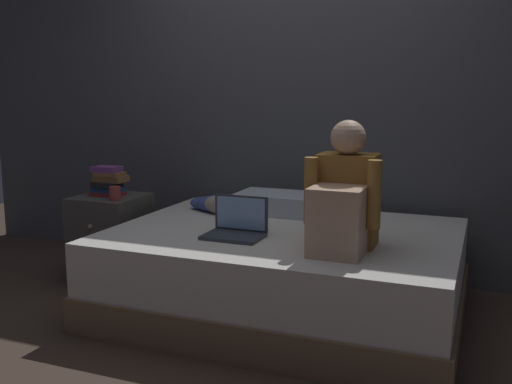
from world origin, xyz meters
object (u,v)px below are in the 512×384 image
Objects in this scene: bed at (284,272)px; clothes_pile at (214,204)px; nightstand at (112,239)px; person_sitting at (344,201)px; pillow at (279,203)px; mug at (115,193)px; book_stack at (108,181)px; laptop at (236,227)px.

bed is 5.33× the size of clothes_pile.
nightstand is 0.92× the size of person_sitting.
bed is at bearing -26.96° from clothes_pile.
person_sitting is (0.41, -0.28, 0.51)m from bed.
person_sitting is 0.96m from pillow.
mug is at bearing -179.78° from bed.
clothes_pile is at bearing 153.04° from bed.
pillow is at bearing 129.70° from person_sitting.
pillow is 6.22× the size of mug.
book_stack is 0.64× the size of clothes_pile.
person_sitting is 2.73× the size of book_stack.
laptop is at bearing -13.94° from mug.
pillow is (1.11, 0.33, 0.27)m from nightstand.
bed is 1.31m from nightstand.
book_stack is (-1.31, 0.13, 0.45)m from bed.
pillow is (-0.60, 0.73, -0.19)m from person_sitting.
clothes_pile is at bearing 126.03° from laptop.
person_sitting is at bearing -12.89° from nightstand.
pillow is at bearing 24.96° from mug.
nightstand reaches higher than bed.
nightstand is 0.39m from mug.
mug is (-1.17, -0.00, 0.40)m from bed.
book_stack reaches higher than laptop.
clothes_pile reaches higher than nightstand.
clothes_pile is at bearing 150.08° from person_sitting.
nightstand is 0.40m from book_stack.
laptop reaches higher than nightstand.
person_sitting reaches higher than book_stack.
mug is at bearing -151.24° from clothes_pile.
laptop is at bearing -129.51° from bed.
laptop is 1.18m from book_stack.
person_sitting is 2.05× the size of laptop.
bed is at bearing -5.45° from book_stack.
nightstand is 1.87× the size of laptop.
clothes_pile is at bearing -160.72° from pillow.
book_stack reaches higher than pillow.
mug reaches higher than clothes_pile.
pillow is 1.49× the size of clothes_pile.
person_sitting is at bearing -50.30° from pillow.
mug is (-1.58, 0.27, -0.11)m from person_sitting.
nightstand is 1.81m from person_sitting.
person_sitting is 1.75× the size of clothes_pile.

